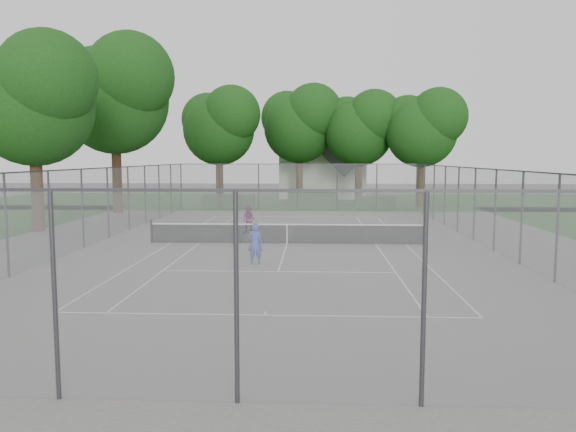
{
  "coord_description": "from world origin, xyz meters",
  "views": [
    {
      "loc": [
        1.24,
        -25.82,
        4.02
      ],
      "look_at": [
        0.0,
        1.0,
        1.2
      ],
      "focal_mm": 35.0,
      "sensor_mm": 36.0,
      "label": 1
    }
  ],
  "objects_px": {
    "tennis_net": "(287,233)",
    "girl_player": "(255,243)",
    "house": "(322,156)",
    "woman_player": "(249,220)"
  },
  "relations": [
    {
      "from": "house",
      "to": "girl_player",
      "type": "relative_size",
      "value": 6.65
    },
    {
      "from": "house",
      "to": "woman_player",
      "type": "relative_size",
      "value": 7.02
    },
    {
      "from": "tennis_net",
      "to": "woman_player",
      "type": "xyz_separation_m",
      "value": [
        -2.2,
        3.52,
        0.23
      ]
    },
    {
      "from": "tennis_net",
      "to": "girl_player",
      "type": "height_order",
      "value": "girl_player"
    },
    {
      "from": "girl_player",
      "to": "woman_player",
      "type": "height_order",
      "value": "girl_player"
    },
    {
      "from": "tennis_net",
      "to": "house",
      "type": "relative_size",
      "value": 1.24
    },
    {
      "from": "tennis_net",
      "to": "woman_player",
      "type": "relative_size",
      "value": 8.73
    },
    {
      "from": "girl_player",
      "to": "tennis_net",
      "type": "bearing_deg",
      "value": -106.58
    },
    {
      "from": "tennis_net",
      "to": "girl_player",
      "type": "bearing_deg",
      "value": -101.07
    },
    {
      "from": "house",
      "to": "girl_player",
      "type": "height_order",
      "value": "house"
    }
  ]
}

